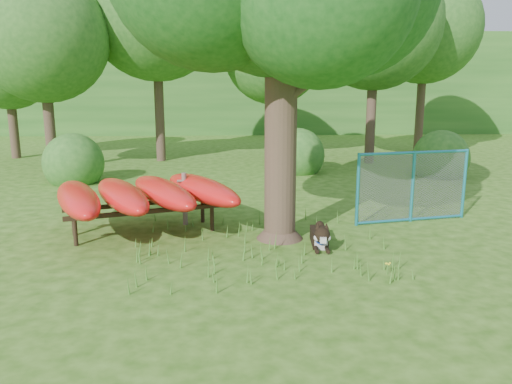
{
  "coord_description": "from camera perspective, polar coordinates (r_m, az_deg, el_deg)",
  "views": [
    {
      "loc": [
        -0.24,
        -7.62,
        2.89
      ],
      "look_at": [
        0.2,
        1.2,
        1.0
      ],
      "focal_mm": 35.0,
      "sensor_mm": 36.0,
      "label": 1
    }
  ],
  "objects": [
    {
      "name": "shrub_left",
      "position": [
        16.11,
        -19.98,
        1.01
      ],
      "size": [
        1.8,
        1.8,
        1.8
      ],
      "primitive_type": "sphere",
      "color": "#265C1D",
      "rests_on": "ground"
    },
    {
      "name": "bg_tree_d",
      "position": [
        19.47,
        13.48,
        18.23
      ],
      "size": [
        4.8,
        4.8,
        7.5
      ],
      "color": "#3B2B20",
      "rests_on": "ground"
    },
    {
      "name": "wooden_post",
      "position": [
        10.57,
        -8.15,
        -0.62
      ],
      "size": [
        0.31,
        0.12,
        1.11
      ],
      "rotation": [
        0.0,
        0.0,
        0.16
      ],
      "color": "brown",
      "rests_on": "ground"
    },
    {
      "name": "shrub_right",
      "position": [
        17.25,
        20.21,
        1.68
      ],
      "size": [
        1.8,
        1.8,
        1.8
      ],
      "primitive_type": "sphere",
      "color": "#265C1D",
      "rests_on": "ground"
    },
    {
      "name": "bg_tree_f",
      "position": [
        22.42,
        -26.56,
        12.99
      ],
      "size": [
        3.6,
        3.6,
        5.55
      ],
      "color": "#3B2B20",
      "rests_on": "ground"
    },
    {
      "name": "kayak_rack",
      "position": [
        10.06,
        -12.82,
        -0.22
      ],
      "size": [
        4.23,
        3.8,
        1.04
      ],
      "rotation": [
        0.0,
        0.0,
        0.33
      ],
      "color": "black",
      "rests_on": "ground"
    },
    {
      "name": "bg_tree_e",
      "position": [
        23.25,
        18.81,
        17.24
      ],
      "size": [
        4.6,
        4.6,
        7.55
      ],
      "color": "#3B2B20",
      "rests_on": "ground"
    },
    {
      "name": "wildflower_clump",
      "position": [
        8.09,
        14.82,
        -8.03
      ],
      "size": [
        0.09,
        0.1,
        0.2
      ],
      "rotation": [
        0.0,
        0.0,
        -0.3
      ],
      "color": "#457C28",
      "rests_on": "ground"
    },
    {
      "name": "bg_tree_c",
      "position": [
        20.73,
        2.06,
        15.43
      ],
      "size": [
        4.0,
        4.0,
        6.12
      ],
      "color": "#3B2B20",
      "rests_on": "ground"
    },
    {
      "name": "bg_tree_a",
      "position": [
        18.77,
        -23.26,
        16.01
      ],
      "size": [
        4.4,
        4.4,
        6.7
      ],
      "color": "#3B2B20",
      "rests_on": "ground"
    },
    {
      "name": "fence_section",
      "position": [
        11.19,
        17.46,
        0.59
      ],
      "size": [
        2.59,
        0.6,
        2.56
      ],
      "rotation": [
        0.0,
        0.0,
        0.21
      ],
      "color": "teal",
      "rests_on": "ground"
    },
    {
      "name": "husky_dog",
      "position": [
        9.2,
        7.35,
        -5.08
      ],
      "size": [
        0.36,
        1.21,
        0.54
      ],
      "rotation": [
        0.0,
        0.0,
        -0.07
      ],
      "color": "black",
      "rests_on": "ground"
    },
    {
      "name": "ground",
      "position": [
        8.15,
        -1.0,
        -8.68
      ],
      "size": [
        80.0,
        80.0,
        0.0
      ],
      "primitive_type": "plane",
      "color": "#285110",
      "rests_on": "ground"
    },
    {
      "name": "shrub_mid",
      "position": [
        17.02,
        4.77,
        2.25
      ],
      "size": [
        1.8,
        1.8,
        1.8
      ],
      "primitive_type": "sphere",
      "color": "#265C1D",
      "rests_on": "ground"
    },
    {
      "name": "wooded_hillside",
      "position": [
        35.62,
        -2.5,
        12.23
      ],
      "size": [
        80.0,
        12.0,
        6.0
      ],
      "primitive_type": "cube",
      "color": "#265C1D",
      "rests_on": "ground"
    },
    {
      "name": "bg_tree_b",
      "position": [
        20.0,
        -11.42,
        19.66
      ],
      "size": [
        5.2,
        5.2,
        8.22
      ],
      "color": "#3B2B20",
      "rests_on": "ground"
    }
  ]
}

